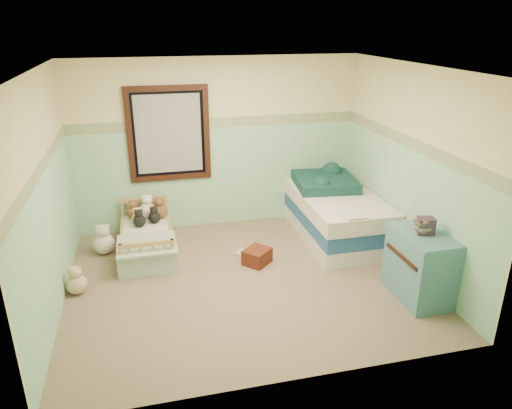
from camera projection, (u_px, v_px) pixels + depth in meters
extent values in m
cube|color=#71604D|center=(244.00, 280.00, 5.82)|extent=(4.20, 3.60, 0.02)
cube|color=white|center=(242.00, 67.00, 4.90)|extent=(4.20, 3.60, 0.02)
cube|color=beige|center=(218.00, 144.00, 6.99)|extent=(4.20, 0.04, 2.50)
cube|color=beige|center=(292.00, 255.00, 3.74)|extent=(4.20, 0.04, 2.50)
cube|color=beige|center=(45.00, 198.00, 4.90)|extent=(0.04, 3.60, 2.50)
cube|color=beige|center=(411.00, 170.00, 5.82)|extent=(0.04, 3.60, 2.50)
cube|color=#90CDA3|center=(219.00, 177.00, 7.16)|extent=(4.20, 0.01, 1.50)
cube|color=#557856|center=(217.00, 123.00, 6.86)|extent=(4.20, 0.01, 0.15)
cube|color=black|center=(169.00, 134.00, 6.73)|extent=(1.16, 0.06, 1.36)
cube|color=#AFAFAB|center=(169.00, 134.00, 6.74)|extent=(0.92, 0.01, 1.12)
cube|color=olive|center=(147.00, 246.00, 6.49)|extent=(0.68, 1.36, 0.17)
cube|color=silver|center=(146.00, 236.00, 6.44)|extent=(0.62, 1.30, 0.12)
cube|color=#7AAEC5|center=(147.00, 244.00, 6.03)|extent=(0.74, 0.68, 0.03)
sphere|color=brown|center=(134.00, 213.00, 6.80)|extent=(0.19, 0.19, 0.19)
sphere|color=white|center=(148.00, 210.00, 6.83)|extent=(0.23, 0.23, 0.23)
sphere|color=#DCB586|center=(138.00, 219.00, 6.61)|extent=(0.17, 0.17, 0.17)
sphere|color=black|center=(154.00, 217.00, 6.67)|extent=(0.17, 0.17, 0.17)
sphere|color=silver|center=(104.00, 244.00, 6.42)|extent=(0.29, 0.29, 0.29)
sphere|color=#DCB586|center=(77.00, 284.00, 5.49)|extent=(0.24, 0.24, 0.24)
cube|color=white|center=(333.00, 228.00, 6.99)|extent=(1.00, 1.99, 0.22)
cube|color=#174A88|center=(334.00, 214.00, 6.91)|extent=(1.00, 1.99, 0.22)
cube|color=silver|center=(335.00, 200.00, 6.83)|extent=(1.04, 2.03, 0.22)
cube|color=black|center=(325.00, 182.00, 7.02)|extent=(0.95, 0.99, 0.14)
cube|color=teal|center=(420.00, 266.00, 5.33)|extent=(0.49, 0.79, 0.79)
cube|color=#562C2F|center=(425.00, 226.00, 5.16)|extent=(0.21, 0.18, 0.18)
cube|color=#963418|center=(257.00, 256.00, 6.17)|extent=(0.43, 0.43, 0.20)
cube|color=#F99E35|center=(246.00, 253.00, 6.44)|extent=(0.33, 0.32, 0.02)
sphere|color=brown|center=(160.00, 211.00, 6.81)|extent=(0.22, 0.22, 0.22)
sphere|color=black|center=(139.00, 221.00, 6.54)|extent=(0.17, 0.17, 0.17)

